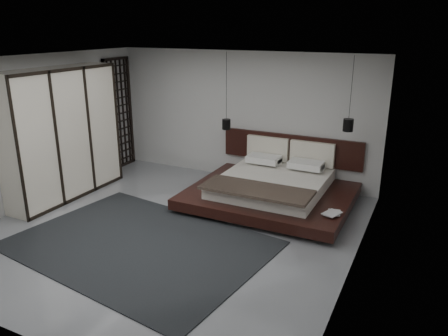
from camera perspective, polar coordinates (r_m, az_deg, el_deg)
The scene contains 14 objects.
floor at distance 7.56m, azimuth -7.05°, elevation -7.90°, with size 6.00×6.00×0.00m, color gray.
ceiling at distance 6.81m, azimuth -7.98°, elevation 13.77°, with size 6.00×6.00×0.00m, color white.
wall_back at distance 9.63m, azimuth 2.42°, elevation 6.75°, with size 6.00×6.00×0.00m, color #BCBCB9.
wall_front at distance 5.00m, azimuth -26.82°, elevation -6.29°, with size 6.00×6.00×0.00m, color #BCBCB9.
wall_left at distance 9.03m, azimuth -23.65°, elevation 4.47°, with size 6.00×6.00×0.00m, color #BCBCB9.
wall_right at distance 6.00m, azimuth 17.19°, elevation -1.15°, with size 6.00×6.00×0.00m, color #BCBCB9.
lattice_screen at distance 10.72m, azimuth -13.52°, elevation 6.90°, with size 0.05×0.90×2.60m, color black.
bed at distance 8.54m, azimuth 6.35°, elevation -2.52°, with size 3.02×2.49×1.12m.
book_lower at distance 7.61m, azimuth 13.39°, elevation -5.64°, with size 0.21×0.28×0.03m, color #99724C.
book_upper at distance 7.58m, azimuth 13.19°, elevation -5.53°, with size 0.23×0.31×0.02m, color #99724C.
pendant_left at distance 9.14m, azimuth 0.30°, elevation 5.78°, with size 0.18×0.18×1.57m.
pendant_right at distance 8.34m, azimuth 15.92°, elevation 5.43°, with size 0.19×0.19×1.36m.
wardrobe at distance 9.10m, azimuth -20.36°, elevation 4.17°, with size 0.61×2.60×2.55m.
rug at distance 7.12m, azimuth -10.96°, elevation -9.74°, with size 3.89×2.78×0.02m, color black.
Camera 1 is at (3.79, -5.64, 3.30)m, focal length 35.00 mm.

